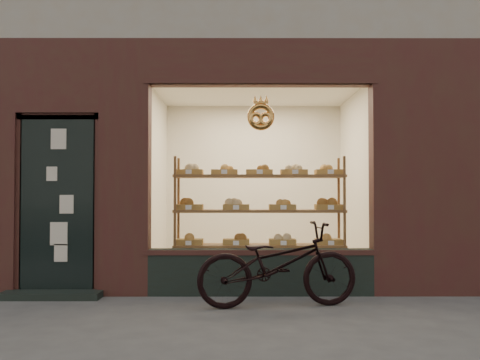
{
  "coord_description": "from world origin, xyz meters",
  "views": [
    {
      "loc": [
        0.19,
        -4.38,
        1.21
      ],
      "look_at": [
        0.2,
        2.0,
        1.39
      ],
      "focal_mm": 40.0,
      "sensor_mm": 36.0,
      "label": 1
    }
  ],
  "objects": [
    {
      "name": "bicycle",
      "position": [
        0.6,
        1.41,
        0.46
      ],
      "size": [
        1.82,
        0.87,
        0.92
      ],
      "primitive_type": "imported",
      "rotation": [
        0.0,
        0.0,
        1.73
      ],
      "color": "black",
      "rests_on": "ground"
    },
    {
      "name": "ground",
      "position": [
        0.0,
        0.0,
        0.0
      ],
      "size": [
        90.0,
        90.0,
        0.0
      ],
      "primitive_type": "plane",
      "color": "#434343"
    },
    {
      "name": "display_shelf",
      "position": [
        0.45,
        2.55,
        0.88
      ],
      "size": [
        2.2,
        0.45,
        1.7
      ],
      "color": "brown",
      "rests_on": "ground"
    }
  ]
}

